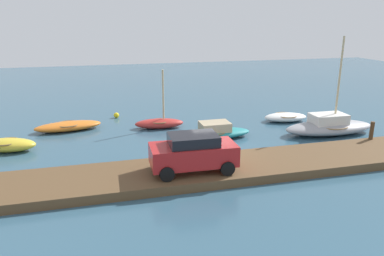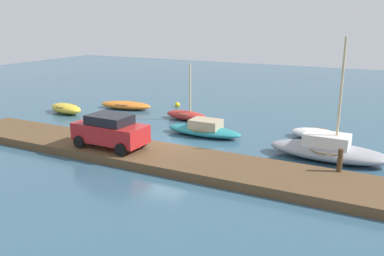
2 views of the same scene
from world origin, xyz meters
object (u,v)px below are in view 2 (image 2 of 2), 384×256
at_px(rowboat_white, 317,134).
at_px(mooring_post_west, 141,133).
at_px(marker_buoy, 177,105).
at_px(motorboat_teal, 204,129).
at_px(dinghy_yellow, 66,108).
at_px(mooring_post_mid_west, 340,160).
at_px(rowboat_red, 187,115).
at_px(rowboat_orange, 126,105).
at_px(parked_car, 110,131).
at_px(sailboat_grey, 328,150).

bearing_deg(rowboat_white, mooring_post_west, -138.65).
height_order(mooring_post_west, marker_buoy, mooring_post_west).
xyz_separation_m(motorboat_teal, rowboat_white, (6.16, 2.39, -0.09)).
bearing_deg(rowboat_white, dinghy_yellow, -169.41).
xyz_separation_m(mooring_post_west, mooring_post_mid_west, (10.30, 0.00, 0.11)).
bearing_deg(mooring_post_mid_west, rowboat_white, 108.94).
height_order(rowboat_red, rowboat_orange, rowboat_red).
height_order(mooring_post_mid_west, parked_car, parked_car).
relative_size(dinghy_yellow, parked_car, 0.87).
xyz_separation_m(rowboat_orange, parked_car, (5.93, -9.37, 1.01)).
height_order(dinghy_yellow, parked_car, parked_car).
xyz_separation_m(motorboat_teal, mooring_post_mid_west, (8.23, -3.65, 0.54)).
bearing_deg(mooring_post_mid_west, parked_car, -170.71).
relative_size(sailboat_grey, mooring_post_west, 7.51).
bearing_deg(sailboat_grey, rowboat_white, 109.99).
relative_size(sailboat_grey, mooring_post_mid_west, 5.89).
bearing_deg(mooring_post_west, rowboat_orange, 130.82).
bearing_deg(sailboat_grey, rowboat_orange, 163.74).
xyz_separation_m(dinghy_yellow, mooring_post_west, (9.57, -4.32, 0.45)).
bearing_deg(rowboat_white, marker_buoy, 166.21).
xyz_separation_m(motorboat_teal, dinghy_yellow, (-11.64, 0.67, -0.02)).
xyz_separation_m(rowboat_white, sailboat_grey, (1.17, -3.40, 0.21)).
bearing_deg(motorboat_teal, sailboat_grey, -7.96).
bearing_deg(rowboat_orange, mooring_post_west, -57.23).
bearing_deg(mooring_post_mid_west, rowboat_red, 148.93).
relative_size(rowboat_red, parked_car, 1.00).
relative_size(rowboat_red, mooring_post_west, 4.83).
distance_m(rowboat_red, mooring_post_west, 6.69).
height_order(rowboat_orange, mooring_post_west, mooring_post_west).
relative_size(rowboat_white, mooring_post_west, 3.94).
height_order(mooring_post_west, parked_car, parked_car).
xyz_separation_m(mooring_post_west, marker_buoy, (-3.32, 9.99, -0.62)).
distance_m(dinghy_yellow, parked_car, 10.88).
distance_m(mooring_post_west, marker_buoy, 10.54).
bearing_deg(motorboat_teal, marker_buoy, 130.37).
distance_m(sailboat_grey, parked_car, 10.98).
distance_m(rowboat_white, mooring_post_mid_west, 6.41).
distance_m(rowboat_orange, marker_buoy, 4.02).
bearing_deg(mooring_post_west, rowboat_white, 36.27).
xyz_separation_m(rowboat_red, parked_car, (0.10, -8.42, 0.95)).
relative_size(rowboat_orange, mooring_post_mid_west, 4.24).
distance_m(mooring_post_mid_west, parked_car, 11.07).
relative_size(motorboat_teal, rowboat_orange, 1.09).
relative_size(mooring_post_west, mooring_post_mid_west, 0.78).
distance_m(dinghy_yellow, mooring_post_west, 10.51).
distance_m(mooring_post_west, parked_car, 1.95).
relative_size(rowboat_red, sailboat_grey, 0.64).
distance_m(rowboat_white, parked_car, 11.85).
distance_m(rowboat_red, rowboat_orange, 5.91).
xyz_separation_m(dinghy_yellow, parked_car, (8.95, -6.11, 0.94)).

